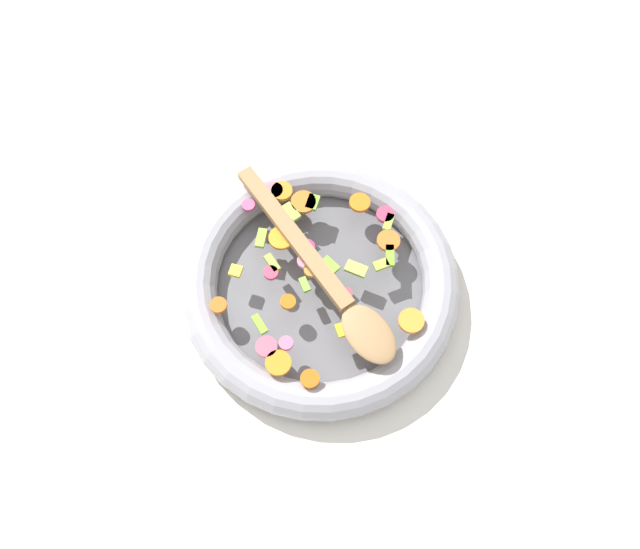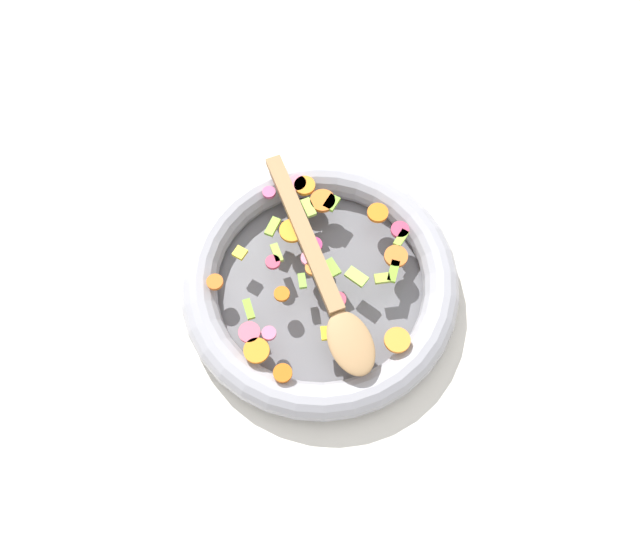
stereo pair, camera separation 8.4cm
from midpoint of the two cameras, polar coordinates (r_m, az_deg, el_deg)
The scene contains 4 objects.
ground_plane at distance 0.89m, azimuth -2.70°, elevation -1.64°, with size 4.00×4.00×0.00m, color silver.
skillet at distance 0.86m, azimuth -2.76°, elevation -1.07°, with size 0.39×0.39×0.05m.
chopped_vegetables at distance 0.84m, azimuth -3.20°, elevation 0.65°, with size 0.31×0.28×0.01m.
wooden_spoon at distance 0.82m, azimuth -2.18°, elevation -0.89°, with size 0.34×0.15×0.01m.
Camera 1 is at (-0.33, 0.09, 0.81)m, focal length 35.00 mm.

